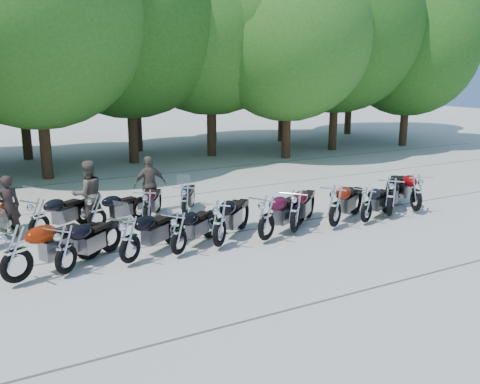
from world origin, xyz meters
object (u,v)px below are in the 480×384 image
motorcycle_14 (147,206)px  rider_2 (150,184)px  motorcycle_5 (266,217)px  motorcycle_6 (295,210)px  rider_1 (88,194)px  motorcycle_4 (219,222)px  motorcycle_0 (15,252)px  rider_0 (8,207)px  motorcycle_7 (335,205)px  motorcycle_13 (96,211)px  motorcycle_2 (129,238)px  motorcycle_10 (417,192)px  motorcycle_9 (391,196)px  motorcycle_1 (65,248)px  motorcycle_15 (185,200)px  motorcycle_8 (367,204)px  motorcycle_12 (38,217)px  motorcycle_3 (179,232)px

motorcycle_14 → rider_2: size_ratio=1.20×
motorcycle_5 → motorcycle_6: size_ratio=1.01×
rider_1 → rider_2: bearing=-173.1°
motorcycle_4 → rider_2: size_ratio=1.39×
motorcycle_0 → rider_0: size_ratio=1.52×
motorcycle_4 → motorcycle_14: (-0.97, 2.61, -0.09)m
motorcycle_7 → motorcycle_13: (-5.80, 2.87, -0.11)m
motorcycle_2 → motorcycle_14: motorcycle_2 is taller
motorcycle_14 → motorcycle_6: bearing=171.6°
motorcycle_4 → motorcycle_5: (1.24, -0.14, 0.00)m
motorcycle_2 → motorcycle_7: size_ratio=0.94×
motorcycle_10 → motorcycle_0: bearing=25.0°
motorcycle_14 → motorcycle_9: bearing=-171.8°
motorcycle_10 → motorcycle_13: size_ratio=1.18×
rider_1 → motorcycle_0: bearing=48.3°
motorcycle_9 → motorcycle_1: bearing=48.8°
motorcycle_15 → motorcycle_8: bearing=176.6°
motorcycle_14 → motorcycle_1: bearing=74.4°
rider_0 → motorcycle_7: bearing=148.5°
motorcycle_5 → rider_0: rider_0 is taller
motorcycle_1 → rider_2: rider_2 is taller
motorcycle_5 → motorcycle_15: size_ratio=1.18×
motorcycle_2 → motorcycle_5: (3.47, -0.11, 0.04)m
motorcycle_14 → motorcycle_0: bearing=66.2°
motorcycle_12 → motorcycle_13: size_ratio=1.09×
motorcycle_2 → motorcycle_4: 2.22m
motorcycle_0 → motorcycle_4: (4.54, 0.02, -0.03)m
motorcycle_9 → rider_0: 10.55m
motorcycle_9 → motorcycle_10: (1.10, 0.05, -0.01)m
motorcycle_5 → rider_1: size_ratio=1.30×
motorcycle_6 → rider_0: size_ratio=1.45×
motorcycle_2 → motorcycle_13: bearing=-31.5°
motorcycle_8 → motorcycle_12: motorcycle_12 is taller
motorcycle_9 → motorcycle_13: 8.37m
motorcycle_6 → motorcycle_7: size_ratio=0.99×
motorcycle_1 → motorcycle_4: (3.59, -0.03, 0.06)m
motorcycle_13 → motorcycle_10: bearing=-127.2°
motorcycle_10 → rider_0: (-11.09, 3.33, 0.15)m
motorcycle_0 → motorcycle_10: motorcycle_0 is taller
motorcycle_9 → motorcycle_12: motorcycle_9 is taller
motorcycle_2 → motorcycle_13: (-0.09, 2.85, -0.07)m
motorcycle_6 → rider_1: size_ratio=1.29×
motorcycle_10 → motorcycle_15: motorcycle_10 is taller
motorcycle_5 → motorcycle_12: bearing=32.2°
motorcycle_3 → rider_1: size_ratio=1.15×
motorcycle_14 → rider_0: size_ratio=1.26×
motorcycle_1 → motorcycle_12: (-0.20, 2.71, -0.01)m
motorcycle_9 → motorcycle_0: bearing=49.1°
motorcycle_2 → motorcycle_8: (6.77, -0.10, -0.04)m
motorcycle_1 → rider_1: size_ratio=1.19×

